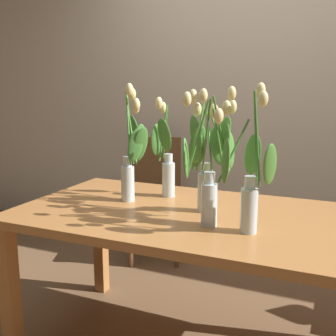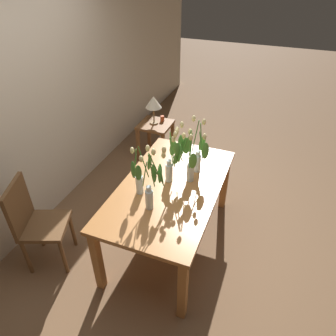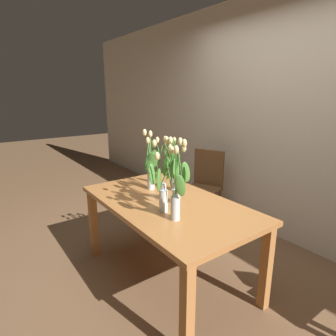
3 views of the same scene
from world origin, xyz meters
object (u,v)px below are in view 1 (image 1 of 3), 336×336
tulip_vase_4 (166,163)px  dining_chair (155,190)px  tulip_vase_3 (207,165)px  dining_table (187,230)px  tulip_vase_1 (249,183)px  tulip_vase_2 (132,157)px  tulip_vase_0 (209,169)px

tulip_vase_4 → dining_chair: size_ratio=0.57×
tulip_vase_3 → dining_chair: (-0.76, 1.06, -0.44)m
dining_table → dining_chair: dining_chair is taller
tulip_vase_1 → dining_chair: size_ratio=0.63×
tulip_vase_3 → dining_table: bearing=-174.1°
tulip_vase_2 → tulip_vase_4: 0.20m
tulip_vase_3 → dining_chair: tulip_vase_3 is taller
dining_table → tulip_vase_0: 0.37m
tulip_vase_2 → tulip_vase_4: size_ratio=1.12×
tulip_vase_0 → tulip_vase_2: bearing=160.1°
tulip_vase_1 → tulip_vase_4: 0.64m
tulip_vase_2 → dining_chair: 1.17m
tulip_vase_1 → tulip_vase_2: bearing=161.4°
tulip_vase_1 → tulip_vase_4: size_ratio=1.12×
tulip_vase_0 → tulip_vase_3: size_ratio=1.02×
dining_table → dining_chair: size_ratio=1.72×
tulip_vase_1 → tulip_vase_0: bearing=164.8°
dining_table → tulip_vase_4: (-0.20, 0.21, 0.27)m
dining_table → tulip_vase_4: tulip_vase_4 is taller
tulip_vase_0 → dining_chair: tulip_vase_0 is taller
tulip_vase_3 → tulip_vase_0: bearing=-69.3°
tulip_vase_3 → tulip_vase_4: (-0.29, 0.20, -0.05)m
dining_table → tulip_vase_4: 0.40m
dining_table → tulip_vase_2: 0.45m
tulip_vase_2 → dining_chair: bearing=109.0°
tulip_vase_1 → tulip_vase_4: (-0.52, 0.37, -0.02)m
tulip_vase_0 → tulip_vase_3: bearing=110.7°
tulip_vase_3 → tulip_vase_4: bearing=145.7°
tulip_vase_0 → tulip_vase_3: (-0.05, 0.13, -0.01)m
tulip_vase_0 → tulip_vase_4: 0.47m
tulip_vase_0 → tulip_vase_4: (-0.34, 0.32, -0.06)m
tulip_vase_0 → tulip_vase_3: tulip_vase_0 is taller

